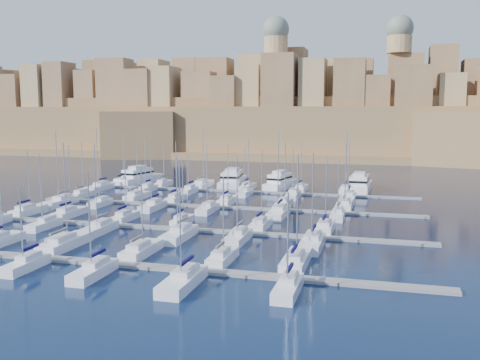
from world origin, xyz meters
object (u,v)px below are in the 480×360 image
(sailboat_4, at_px, (222,257))
(motor_yacht_d, at_px, (360,184))
(motor_yacht_b, at_px, (233,180))
(motor_yacht_a, at_px, (139,177))
(motor_yacht_c, at_px, (280,182))
(sailboat_2, at_px, (65,243))

(sailboat_4, bearing_deg, motor_yacht_d, 77.89)
(sailboat_4, xyz_separation_m, motor_yacht_b, (-18.82, 71.44, 1.01))
(sailboat_4, xyz_separation_m, motor_yacht_a, (-46.22, 70.39, 1.01))
(sailboat_4, distance_m, motor_yacht_b, 73.88)
(motor_yacht_a, distance_m, motor_yacht_d, 61.38)
(motor_yacht_a, xyz_separation_m, motor_yacht_c, (41.04, -0.95, 0.00))
(motor_yacht_a, xyz_separation_m, motor_yacht_d, (61.38, 0.27, 0.00))
(motor_yacht_a, distance_m, motor_yacht_c, 41.05)
(sailboat_2, distance_m, motor_yacht_b, 70.47)
(sailboat_4, relative_size, motor_yacht_c, 0.79)
(sailboat_2, bearing_deg, motor_yacht_c, 73.65)
(motor_yacht_b, distance_m, motor_yacht_d, 33.99)
(sailboat_2, xyz_separation_m, motor_yacht_c, (20.01, 68.17, 0.95))
(motor_yacht_a, distance_m, motor_yacht_b, 27.43)
(sailboat_2, bearing_deg, motor_yacht_d, 59.83)
(motor_yacht_b, bearing_deg, sailboat_2, -95.19)
(motor_yacht_c, bearing_deg, sailboat_2, -106.35)
(sailboat_4, height_order, motor_yacht_a, sailboat_4)
(motor_yacht_a, bearing_deg, sailboat_4, -56.71)
(motor_yacht_a, relative_size, motor_yacht_d, 0.99)
(sailboat_2, distance_m, motor_yacht_a, 72.26)
(motor_yacht_a, height_order, motor_yacht_b, same)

